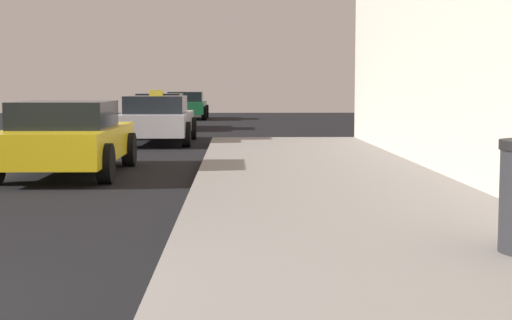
% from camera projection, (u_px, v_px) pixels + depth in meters
% --- Properties ---
extents(sidewalk, '(4.00, 32.00, 0.15)m').
position_uv_depth(sidewalk, '(445.00, 304.00, 5.19)').
color(sidewalk, gray).
rests_on(sidewalk, ground_plane).
extents(car_yellow, '(1.96, 4.26, 1.27)m').
position_uv_depth(car_yellow, '(67.00, 137.00, 13.41)').
color(car_yellow, yellow).
rests_on(car_yellow, ground_plane).
extents(car_silver, '(1.95, 4.43, 1.43)m').
position_uv_depth(car_silver, '(157.00, 119.00, 20.84)').
color(car_silver, '#B7B7BF').
rests_on(car_silver, ground_plane).
extents(car_black, '(1.94, 4.03, 1.27)m').
position_uv_depth(car_black, '(161.00, 111.00, 27.74)').
color(car_black, black).
rests_on(car_black, ground_plane).
extents(car_green, '(1.99, 4.02, 1.27)m').
position_uv_depth(car_green, '(186.00, 105.00, 36.14)').
color(car_green, '#196638').
rests_on(car_green, ground_plane).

